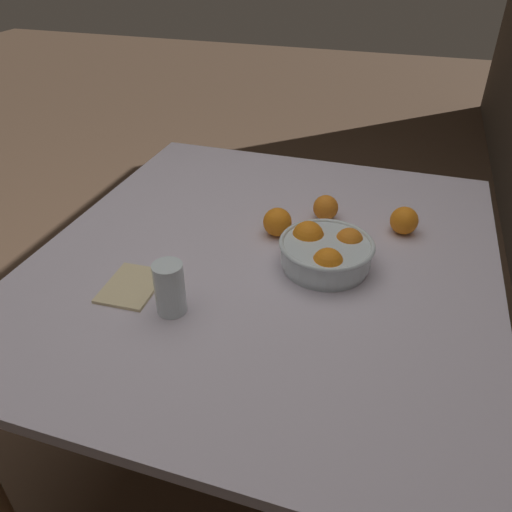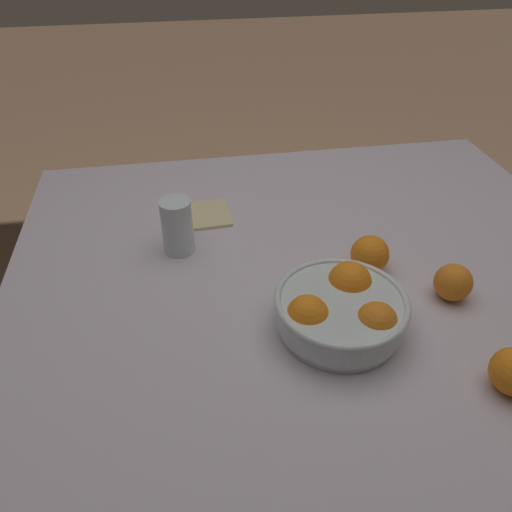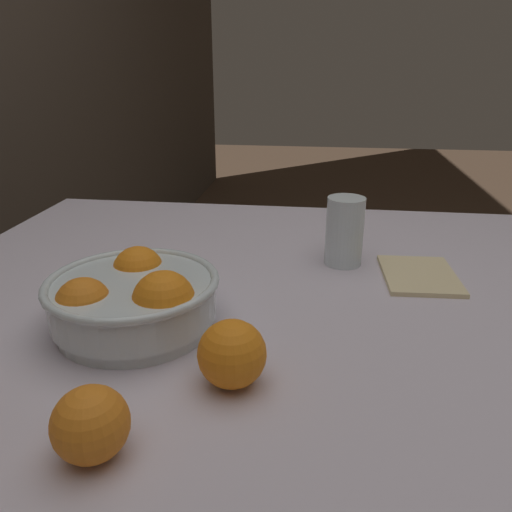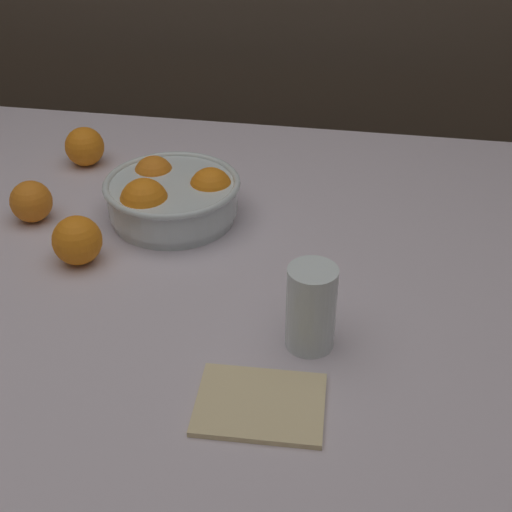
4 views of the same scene
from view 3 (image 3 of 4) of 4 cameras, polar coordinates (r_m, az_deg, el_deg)
The scene contains 6 objects.
dining_table at distance 0.72m, azimuth -1.13°, elevation -13.40°, with size 1.31×1.18×0.71m.
fruit_bowl at distance 0.71m, azimuth -13.79°, elevation -4.70°, with size 0.24×0.24×0.10m.
juice_glass at distance 0.92m, azimuth 10.06°, elevation 2.34°, with size 0.07×0.07×0.13m.
orange_loose_near_bowl at distance 0.58m, azimuth -2.27°, elevation -11.15°, with size 0.08×0.08×0.08m, color orange.
orange_loose_front at distance 0.51m, azimuth -18.37°, elevation -17.77°, with size 0.07×0.07×0.07m, color orange.
napkin at distance 0.91m, azimuth 18.15°, elevation -2.09°, with size 0.16×0.12×0.01m, color beige.
Camera 3 is at (-0.58, -0.09, 1.07)m, focal length 35.00 mm.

